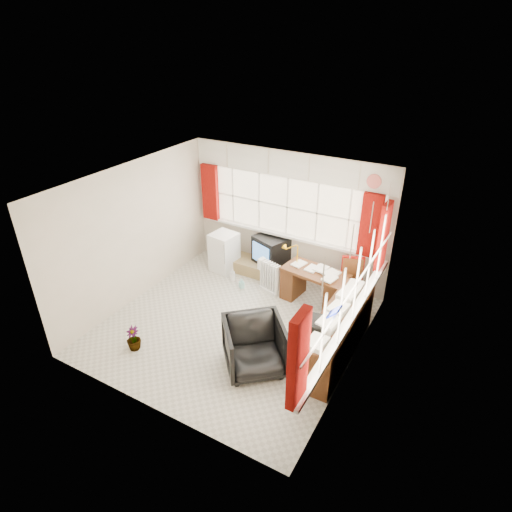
{
  "coord_description": "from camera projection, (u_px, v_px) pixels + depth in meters",
  "views": [
    {
      "loc": [
        3.16,
        -4.81,
        4.49
      ],
      "look_at": [
        0.13,
        0.55,
        1.12
      ],
      "focal_mm": 30.0,
      "sensor_mm": 36.0,
      "label": 1
    }
  ],
  "objects": [
    {
      "name": "crt_tv",
      "position": [
        271.0,
        249.0,
        8.48
      ],
      "size": [
        0.77,
        0.74,
        0.56
      ],
      "color": "black",
      "rests_on": "tv_bench"
    },
    {
      "name": "tv_bench",
      "position": [
        255.0,
        267.0,
        8.68
      ],
      "size": [
        1.4,
        0.5,
        0.25
      ],
      "primitive_type": "cube",
      "color": "#987C4C",
      "rests_on": "ground"
    },
    {
      "name": "mini_fridge",
      "position": [
        224.0,
        252.0,
        8.65
      ],
      "size": [
        0.53,
        0.54,
        0.81
      ],
      "color": "white",
      "rests_on": "ground"
    },
    {
      "name": "file_tray",
      "position": [
        317.0,
        323.0,
        5.95
      ],
      "size": [
        0.32,
        0.38,
        0.11
      ],
      "primitive_type": "cube",
      "rotation": [
        0.0,
        0.0,
        0.19
      ],
      "color": "black",
      "rests_on": "credenza"
    },
    {
      "name": "spray_bottle_a",
      "position": [
        233.0,
        275.0,
        8.39
      ],
      "size": [
        0.11,
        0.11,
        0.28
      ],
      "primitive_type": "imported",
      "rotation": [
        0.0,
        0.0,
        0.08
      ],
      "color": "silver",
      "rests_on": "ground"
    },
    {
      "name": "task_chair",
      "position": [
        351.0,
        281.0,
        7.47
      ],
      "size": [
        0.51,
        0.53,
        0.95
      ],
      "color": "black",
      "rests_on": "ground"
    },
    {
      "name": "curtains",
      "position": [
        311.0,
        239.0,
        6.8
      ],
      "size": [
        3.83,
        3.83,
        1.15
      ],
      "color": "maroon",
      "rests_on": "room_walls"
    },
    {
      "name": "hifi_stack",
      "position": [
        271.0,
        253.0,
        8.54
      ],
      "size": [
        0.54,
        0.35,
        0.39
      ],
      "color": "black",
      "rests_on": "tv_bench"
    },
    {
      "name": "desk",
      "position": [
        315.0,
        285.0,
        7.62
      ],
      "size": [
        1.21,
        0.71,
        0.7
      ],
      "color": "#592B15",
      "rests_on": "ground"
    },
    {
      "name": "desk_lamp",
      "position": [
        298.0,
        250.0,
        7.61
      ],
      "size": [
        0.16,
        0.14,
        0.38
      ],
      "color": "#E5A209",
      "rests_on": "desk"
    },
    {
      "name": "flower_vase",
      "position": [
        133.0,
        338.0,
        6.6
      ],
      "size": [
        0.25,
        0.25,
        0.4
      ],
      "primitive_type": "imported",
      "rotation": [
        0.0,
        0.0,
        -0.1
      ],
      "color": "black",
      "rests_on": "ground"
    },
    {
      "name": "office_chair",
      "position": [
        255.0,
        346.0,
        6.15
      ],
      "size": [
        1.2,
        1.2,
        0.78
      ],
      "primitive_type": "imported",
      "rotation": [
        0.0,
        0.0,
        0.73
      ],
      "color": "black",
      "rests_on": "ground"
    },
    {
      "name": "spray_bottle_b",
      "position": [
        242.0,
        283.0,
        8.18
      ],
      "size": [
        0.12,
        0.13,
        0.2
      ],
      "primitive_type": "imported",
      "rotation": [
        0.0,
        0.0,
        -0.63
      ],
      "color": "#87CAC5",
      "rests_on": "ground"
    },
    {
      "name": "window_back",
      "position": [
        286.0,
        232.0,
        8.22
      ],
      "size": [
        3.7,
        0.12,
        3.6
      ],
      "color": "#F5E4C2",
      "rests_on": "room_walls"
    },
    {
      "name": "credenza",
      "position": [
        337.0,
        333.0,
        6.41
      ],
      "size": [
        0.5,
        2.0,
        0.85
      ],
      "color": "#592B15",
      "rests_on": "ground"
    },
    {
      "name": "room_walls",
      "position": [
        231.0,
        247.0,
        6.47
      ],
      "size": [
        4.0,
        4.0,
        4.0
      ],
      "color": "beige",
      "rests_on": "ground"
    },
    {
      "name": "ground",
      "position": [
        233.0,
        326.0,
        7.19
      ],
      "size": [
        4.0,
        4.0,
        0.0
      ],
      "primitive_type": "plane",
      "color": "beige",
      "rests_on": "ground"
    },
    {
      "name": "radiator",
      "position": [
        270.0,
        280.0,
        7.97
      ],
      "size": [
        0.46,
        0.29,
        0.64
      ],
      "color": "white",
      "rests_on": "ground"
    },
    {
      "name": "overhead_cabinets",
      "position": [
        319.0,
        191.0,
        6.44
      ],
      "size": [
        3.98,
        3.98,
        0.48
      ],
      "color": "white",
      "rests_on": "room_walls"
    },
    {
      "name": "window_right",
      "position": [
        351.0,
        314.0,
        5.9
      ],
      "size": [
        0.12,
        3.7,
        3.6
      ],
      "color": "#F5E4C2",
      "rests_on": "room_walls"
    }
  ]
}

